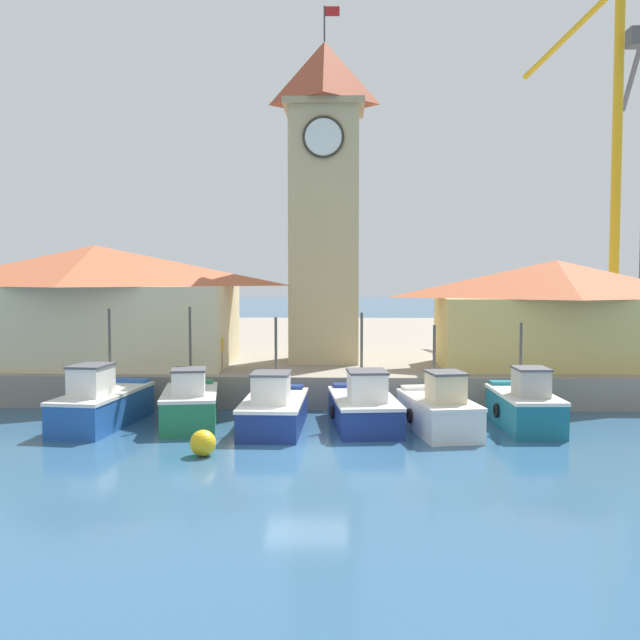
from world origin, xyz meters
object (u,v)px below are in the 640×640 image
mooring_buoy (203,443)px  port_crane_far (612,205)px  fishing_boat_mid_left (364,407)px  warehouse_right (555,312)px  dock_worker_near_tower (220,351)px  fishing_boat_center (439,410)px  fishing_boat_far_left (102,404)px  fishing_boat_left_inner (274,409)px  clock_tower (324,194)px  fishing_boat_mid_right (525,406)px  warehouse_left (96,304)px  fishing_boat_left_outer (190,404)px

mooring_buoy → port_crane_far: bearing=48.0°
port_crane_far → fishing_boat_mid_left: bearing=-130.3°
warehouse_right → mooring_buoy: 18.07m
warehouse_right → dock_worker_near_tower: 14.88m
fishing_boat_center → dock_worker_near_tower: (-8.59, 5.79, 1.41)m
fishing_boat_far_left → fishing_boat_center: size_ratio=1.14×
fishing_boat_far_left → fishing_boat_center: 11.99m
fishing_boat_left_inner → port_crane_far: port_crane_far is taller
fishing_boat_mid_left → clock_tower: size_ratio=0.32×
fishing_boat_mid_right → warehouse_right: (2.96, 7.01, 2.96)m
fishing_boat_mid_right → warehouse_left: bearing=157.9°
dock_worker_near_tower → fishing_boat_left_inner: bearing=-63.0°
fishing_boat_left_inner → fishing_boat_mid_left: size_ratio=0.97×
clock_tower → warehouse_left: size_ratio=1.31×
warehouse_right → mooring_buoy: bearing=-139.9°
warehouse_right → fishing_boat_left_inner: bearing=-147.6°
fishing_boat_mid_right → port_crane_far: port_crane_far is taller
fishing_boat_center → dock_worker_near_tower: fishing_boat_center is taller
fishing_boat_center → fishing_boat_mid_right: (3.11, 0.73, 0.04)m
mooring_buoy → dock_worker_near_tower: dock_worker_near_tower is taller
fishing_boat_mid_left → fishing_boat_mid_right: fishing_boat_mid_left is taller
fishing_boat_far_left → clock_tower: size_ratio=0.33×
fishing_boat_left_inner → fishing_boat_mid_left: bearing=9.5°
fishing_boat_center → fishing_boat_mid_right: 3.20m
fishing_boat_center → warehouse_left: warehouse_left is taller
fishing_boat_center → port_crane_far: size_ratio=0.23×
fishing_boat_left_outer → mooring_buoy: size_ratio=5.77×
warehouse_right → port_crane_far: size_ratio=0.51×
fishing_boat_mid_left → port_crane_far: size_ratio=0.26×
clock_tower → warehouse_right: (10.32, -1.82, -5.42)m
fishing_boat_center → warehouse_right: 10.28m
fishing_boat_far_left → warehouse_right: 19.65m
fishing_boat_far_left → fishing_boat_left_inner: (6.22, -0.34, -0.08)m
fishing_boat_mid_left → dock_worker_near_tower: 7.98m
fishing_boat_left_inner → dock_worker_near_tower: fishing_boat_left_inner is taller
warehouse_left → dock_worker_near_tower: warehouse_left is taller
warehouse_left → mooring_buoy: size_ratio=15.91×
mooring_buoy → dock_worker_near_tower: (-1.08, 9.50, 1.77)m
fishing_boat_left_inner → clock_tower: bearing=80.8°
mooring_buoy → warehouse_right: bearing=40.1°
warehouse_left → warehouse_right: size_ratio=1.20×
mooring_buoy → fishing_boat_mid_left: bearing=42.1°
fishing_boat_left_outer → port_crane_far: 28.39m
fishing_boat_left_inner → warehouse_right: size_ratio=0.49×
fishing_boat_far_left → fishing_boat_center: bearing=-2.7°
fishing_boat_left_outer → warehouse_right: size_ratio=0.43×
mooring_buoy → warehouse_left: bearing=121.4°
fishing_boat_far_left → dock_worker_near_tower: fishing_boat_far_left is taller
fishing_boat_left_outer → clock_tower: 12.99m
mooring_buoy → fishing_boat_mid_right: bearing=22.6°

